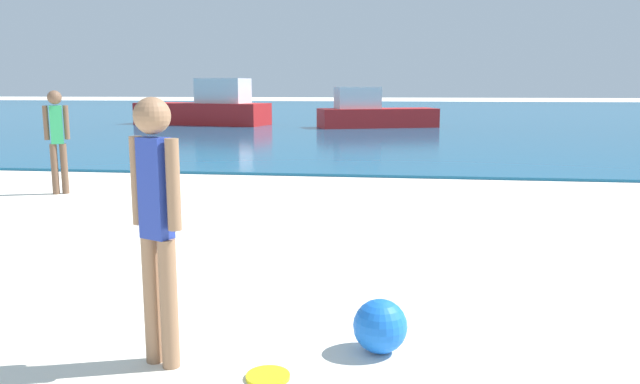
% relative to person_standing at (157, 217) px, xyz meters
% --- Properties ---
extents(water, '(160.00, 60.00, 0.06)m').
position_rel_person_standing_xyz_m(water, '(1.03, 38.64, -0.97)').
color(water, '#14567F').
rests_on(water, ground).
extents(person_standing, '(0.38, 0.23, 1.76)m').
position_rel_person_standing_xyz_m(person_standing, '(0.00, 0.00, 0.00)').
color(person_standing, '#936B4C').
rests_on(person_standing, ground).
extents(frisbee, '(0.28, 0.28, 0.03)m').
position_rel_person_standing_xyz_m(frisbee, '(0.74, -0.11, -0.99)').
color(frisbee, yellow).
rests_on(frisbee, ground).
extents(person_distant, '(0.36, 0.24, 1.75)m').
position_rel_person_standing_xyz_m(person_distant, '(-4.23, 6.05, -0.00)').
color(person_distant, brown).
rests_on(person_distant, ground).
extents(boat_near, '(5.28, 3.20, 1.71)m').
position_rel_person_standing_xyz_m(boat_near, '(0.26, 23.07, -0.35)').
color(boat_near, red).
rests_on(boat_near, water).
extents(boat_far, '(6.42, 3.17, 2.09)m').
position_rel_person_standing_xyz_m(boat_far, '(-7.43, 23.99, -0.22)').
color(boat_far, red).
rests_on(boat_far, water).
extents(beach_ball, '(0.38, 0.38, 0.38)m').
position_rel_person_standing_xyz_m(beach_ball, '(1.42, 0.38, -0.81)').
color(beach_ball, blue).
rests_on(beach_ball, ground).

